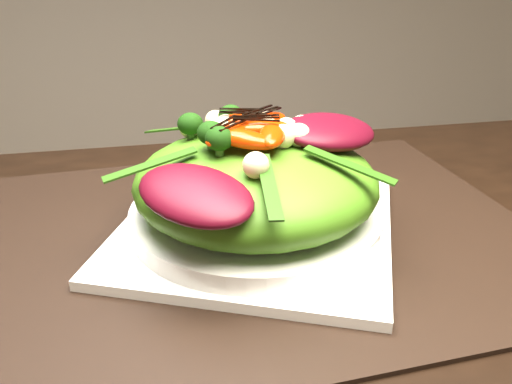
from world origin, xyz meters
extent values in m
cube|color=black|center=(-0.23, 0.17, 0.75)|extent=(0.55, 0.43, 0.00)
cube|color=white|center=(-0.23, 0.17, 0.76)|extent=(0.33, 0.33, 0.01)
cylinder|color=white|center=(-0.23, 0.17, 0.77)|extent=(0.24, 0.24, 0.02)
ellipsoid|color=#497C17|center=(-0.23, 0.17, 0.81)|extent=(0.23, 0.23, 0.08)
ellipsoid|color=#410712|center=(-0.16, 0.18, 0.85)|extent=(0.12, 0.10, 0.02)
ellipsoid|color=red|center=(-0.23, 0.20, 0.85)|extent=(0.06, 0.04, 0.01)
sphere|color=black|center=(-0.29, 0.22, 0.85)|extent=(0.04, 0.04, 0.03)
sphere|color=beige|center=(-0.18, 0.13, 0.85)|extent=(0.02, 0.02, 0.02)
cube|color=black|center=(-0.23, 0.20, 0.86)|extent=(0.04, 0.02, 0.00)
camera|label=1|loc=(-0.32, -0.27, 1.01)|focal=38.00mm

